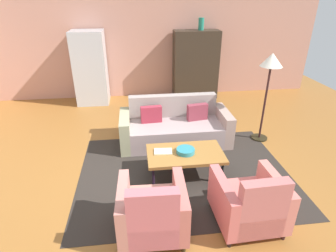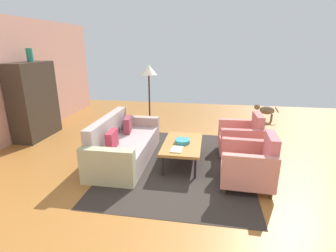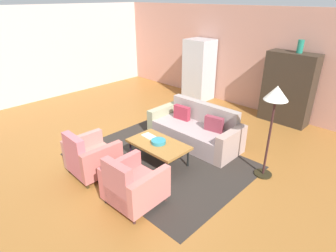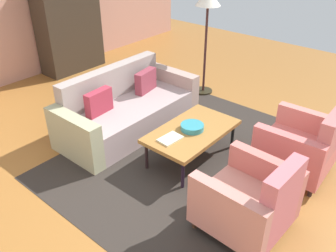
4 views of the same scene
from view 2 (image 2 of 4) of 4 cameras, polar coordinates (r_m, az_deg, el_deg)
ground_plane at (r=4.49m, az=2.13°, el=-11.22°), size 11.64×11.64×0.00m
area_rug at (r=4.95m, az=2.57°, el=-8.29°), size 3.40×2.60×0.01m
couch at (r=5.08m, az=-10.26°, el=-4.36°), size 2.10×0.90×0.86m
coffee_table at (r=4.79m, az=3.23°, el=-4.24°), size 1.20×0.70×0.42m
armchair_left at (r=4.29m, az=18.14°, el=-8.46°), size 0.83×0.83×0.88m
armchair_right at (r=5.39m, az=16.39°, el=-2.86°), size 0.83×0.83×0.88m
fruit_bowl at (r=4.76m, az=3.25°, el=-3.43°), size 0.29×0.29×0.07m
book_stack at (r=4.46m, az=1.97°, el=-5.28°), size 0.29×0.21×0.02m
cabinet at (r=6.88m, az=-27.87°, el=5.01°), size 1.20×0.51×1.80m
vase_tall at (r=6.84m, az=-28.63°, el=13.81°), size 0.14×0.14×0.30m
floor_lamp at (r=6.37m, az=-4.32°, el=11.11°), size 0.40×0.40×1.72m
dog at (r=8.12m, az=21.03°, el=3.30°), size 0.35×0.69×0.48m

